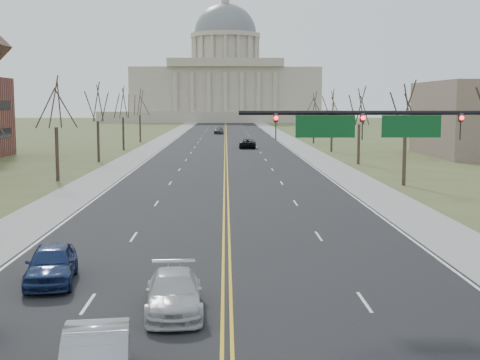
{
  "coord_description": "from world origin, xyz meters",
  "views": [
    {
      "loc": [
        -0.03,
        -13.44,
        7.23
      ],
      "look_at": [
        0.75,
        22.74,
        3.0
      ],
      "focal_mm": 50.0,
      "sensor_mm": 36.0,
      "label": 1
    }
  ],
  "objects_px": {
    "car_sb_outer_second": "(51,264)",
    "car_far_sb": "(219,130)",
    "signal_mast": "(410,138)",
    "car_far_nb": "(248,143)",
    "car_sb_inner_second": "(174,293)"
  },
  "relations": [
    {
      "from": "car_sb_outer_second",
      "to": "car_far_sb",
      "type": "bearing_deg",
      "value": 79.68
    },
    {
      "from": "signal_mast",
      "to": "car_far_nb",
      "type": "distance_m",
      "value": 78.42
    },
    {
      "from": "signal_mast",
      "to": "car_sb_inner_second",
      "type": "xyz_separation_m",
      "value": [
        -9.27,
        -4.52,
        -5.07
      ]
    },
    {
      "from": "car_sb_outer_second",
      "to": "car_far_sb",
      "type": "xyz_separation_m",
      "value": [
        5.44,
        126.27,
        0.05
      ]
    },
    {
      "from": "car_far_nb",
      "to": "car_sb_outer_second",
      "type": "bearing_deg",
      "value": 86.62
    },
    {
      "from": "car_sb_inner_second",
      "to": "car_far_sb",
      "type": "relative_size",
      "value": 0.97
    },
    {
      "from": "car_sb_outer_second",
      "to": "car_far_sb",
      "type": "distance_m",
      "value": 126.39
    },
    {
      "from": "signal_mast",
      "to": "car_far_nb",
      "type": "relative_size",
      "value": 2.24
    },
    {
      "from": "car_sb_outer_second",
      "to": "car_far_nb",
      "type": "height_order",
      "value": "car_sb_outer_second"
    },
    {
      "from": "signal_mast",
      "to": "car_far_nb",
      "type": "height_order",
      "value": "signal_mast"
    },
    {
      "from": "car_far_sb",
      "to": "car_sb_outer_second",
      "type": "bearing_deg",
      "value": -87.88
    },
    {
      "from": "car_far_nb",
      "to": "car_far_sb",
      "type": "distance_m",
      "value": 47.74
    },
    {
      "from": "car_sb_inner_second",
      "to": "car_sb_outer_second",
      "type": "xyz_separation_m",
      "value": [
        -5.19,
        3.88,
        0.1
      ]
    },
    {
      "from": "signal_mast",
      "to": "car_far_sb",
      "type": "height_order",
      "value": "signal_mast"
    },
    {
      "from": "signal_mast",
      "to": "car_sb_inner_second",
      "type": "relative_size",
      "value": 2.57
    }
  ]
}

